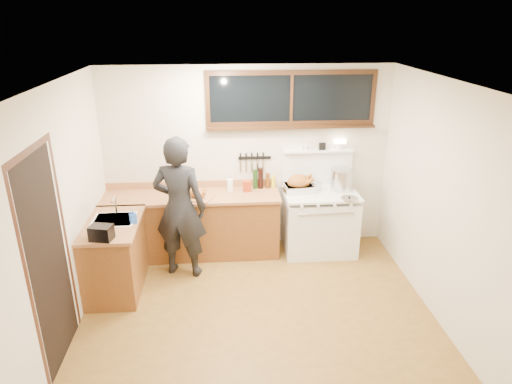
{
  "coord_description": "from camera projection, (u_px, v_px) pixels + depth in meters",
  "views": [
    {
      "loc": [
        -0.37,
        -4.4,
        3.21
      ],
      "look_at": [
        0.05,
        0.85,
        1.15
      ],
      "focal_mm": 32.0,
      "sensor_mm": 36.0,
      "label": 1
    }
  ],
  "objects": [
    {
      "name": "counter_left",
      "position": [
        115.0,
        256.0,
        5.58
      ],
      "size": [
        0.64,
        1.09,
        0.9
      ],
      "color": "brown",
      "rests_on": "ground"
    },
    {
      "name": "knife_strip",
      "position": [
        253.0,
        159.0,
        6.42
      ],
      "size": [
        0.46,
        0.03,
        0.28
      ],
      "color": "black",
      "rests_on": "room_shell"
    },
    {
      "name": "roast_turkey",
      "position": [
        299.0,
        184.0,
        6.34
      ],
      "size": [
        0.46,
        0.35,
        0.24
      ],
      "color": "silver",
      "rests_on": "vintage_stove"
    },
    {
      "name": "soap_bottle",
      "position": [
        133.0,
        216.0,
        5.38
      ],
      "size": [
        0.1,
        0.1,
        0.17
      ],
      "color": "blue",
      "rests_on": "counter_left"
    },
    {
      "name": "sink_unit",
      "position": [
        114.0,
        224.0,
        5.5
      ],
      "size": [
        0.5,
        0.45,
        0.37
      ],
      "color": "white",
      "rests_on": "counter_left"
    },
    {
      "name": "bottle_cluster",
      "position": [
        262.0,
        180.0,
        6.44
      ],
      "size": [
        0.32,
        0.07,
        0.3
      ],
      "color": "black",
      "rests_on": "counter_back"
    },
    {
      "name": "ground_plane",
      "position": [
        258.0,
        312.0,
        5.29
      ],
      "size": [
        4.0,
        3.5,
        0.02
      ],
      "primitive_type": "cube",
      "color": "brown"
    },
    {
      "name": "pitcher",
      "position": [
        230.0,
        185.0,
        6.36
      ],
      "size": [
        0.11,
        0.11,
        0.17
      ],
      "color": "white",
      "rests_on": "counter_back"
    },
    {
      "name": "stockpot",
      "position": [
        342.0,
        180.0,
        6.38
      ],
      "size": [
        0.36,
        0.36,
        0.3
      ],
      "color": "silver",
      "rests_on": "vintage_stove"
    },
    {
      "name": "vintage_stove",
      "position": [
        319.0,
        220.0,
        6.5
      ],
      "size": [
        1.02,
        0.74,
        1.57
      ],
      "color": "white",
      "rests_on": "ground"
    },
    {
      "name": "room_shell",
      "position": [
        258.0,
        177.0,
        4.68
      ],
      "size": [
        4.1,
        3.6,
        2.65
      ],
      "color": "beige",
      "rests_on": "ground"
    },
    {
      "name": "saucepan",
      "position": [
        316.0,
        186.0,
        6.42
      ],
      "size": [
        0.19,
        0.28,
        0.11
      ],
      "color": "silver",
      "rests_on": "vintage_stove"
    },
    {
      "name": "back_window",
      "position": [
        291.0,
        105.0,
        6.17
      ],
      "size": [
        2.32,
        0.13,
        0.77
      ],
      "color": "black",
      "rests_on": "room_shell"
    },
    {
      "name": "counter_back",
      "position": [
        192.0,
        224.0,
        6.41
      ],
      "size": [
        2.44,
        0.64,
        1.0
      ],
      "color": "brown",
      "rests_on": "ground"
    },
    {
      "name": "toaster",
      "position": [
        101.0,
        233.0,
        4.98
      ],
      "size": [
        0.27,
        0.22,
        0.17
      ],
      "color": "black",
      "rests_on": "counter_left"
    },
    {
      "name": "pot_lid",
      "position": [
        349.0,
        198.0,
        6.09
      ],
      "size": [
        0.29,
        0.29,
        0.04
      ],
      "color": "silver",
      "rests_on": "vintage_stove"
    },
    {
      "name": "cutting_board",
      "position": [
        198.0,
        195.0,
        6.1
      ],
      "size": [
        0.47,
        0.42,
        0.14
      ],
      "color": "#9C663E",
      "rests_on": "counter_back"
    },
    {
      "name": "left_doorway",
      "position": [
        49.0,
        259.0,
        4.23
      ],
      "size": [
        0.02,
        1.04,
        2.17
      ],
      "color": "black",
      "rests_on": "ground"
    },
    {
      "name": "man",
      "position": [
        180.0,
        208.0,
        5.75
      ],
      "size": [
        0.77,
        0.6,
        1.86
      ],
      "color": "black",
      "rests_on": "ground"
    },
    {
      "name": "coffee_tin",
      "position": [
        247.0,
        186.0,
        6.34
      ],
      "size": [
        0.11,
        0.09,
        0.15
      ],
      "color": "#982E10",
      "rests_on": "counter_back"
    }
  ]
}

